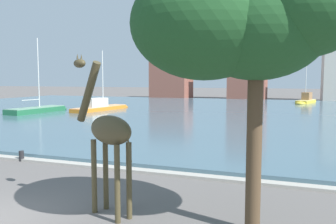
{
  "coord_description": "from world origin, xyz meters",
  "views": [
    {
      "loc": [
        7.97,
        -7.07,
        3.97
      ],
      "look_at": [
        1.51,
        10.55,
        2.2
      ],
      "focal_mm": 37.42,
      "sensor_mm": 36.0,
      "label": 1
    }
  ],
  "objects_px": {
    "sailboat_green": "(41,110)",
    "mooring_bollard": "(21,156)",
    "sailboat_yellow": "(305,101)",
    "sailboat_orange": "(103,108)",
    "giraffe_statue": "(108,133)",
    "shade_tree": "(244,23)"
  },
  "relations": [
    {
      "from": "sailboat_green",
      "to": "mooring_bollard",
      "type": "xyz_separation_m",
      "value": [
        14.4,
        -18.54,
        -0.22
      ]
    },
    {
      "from": "sailboat_yellow",
      "to": "mooring_bollard",
      "type": "height_order",
      "value": "sailboat_yellow"
    },
    {
      "from": "sailboat_orange",
      "to": "sailboat_yellow",
      "type": "relative_size",
      "value": 1.45
    },
    {
      "from": "giraffe_statue",
      "to": "shade_tree",
      "type": "distance_m",
      "value": 4.8
    },
    {
      "from": "mooring_bollard",
      "to": "sailboat_orange",
      "type": "bearing_deg",
      "value": 111.69
    },
    {
      "from": "mooring_bollard",
      "to": "sailboat_yellow",
      "type": "bearing_deg",
      "value": 72.68
    },
    {
      "from": "sailboat_green",
      "to": "mooring_bollard",
      "type": "bearing_deg",
      "value": -52.17
    },
    {
      "from": "giraffe_statue",
      "to": "sailboat_yellow",
      "type": "relative_size",
      "value": 0.71
    },
    {
      "from": "sailboat_yellow",
      "to": "mooring_bollard",
      "type": "bearing_deg",
      "value": -107.32
    },
    {
      "from": "sailboat_green",
      "to": "mooring_bollard",
      "type": "relative_size",
      "value": 16.94
    },
    {
      "from": "shade_tree",
      "to": "mooring_bollard",
      "type": "distance_m",
      "value": 13.04
    },
    {
      "from": "sailboat_green",
      "to": "shade_tree",
      "type": "height_order",
      "value": "sailboat_green"
    },
    {
      "from": "sailboat_yellow",
      "to": "shade_tree",
      "type": "bearing_deg",
      "value": -93.1
    },
    {
      "from": "sailboat_orange",
      "to": "sailboat_green",
      "type": "distance_m",
      "value": 6.97
    },
    {
      "from": "giraffe_statue",
      "to": "shade_tree",
      "type": "xyz_separation_m",
      "value": [
        3.82,
        0.03,
        2.9
      ]
    },
    {
      "from": "sailboat_orange",
      "to": "sailboat_yellow",
      "type": "distance_m",
      "value": 31.21
    },
    {
      "from": "giraffe_statue",
      "to": "sailboat_yellow",
      "type": "xyz_separation_m",
      "value": [
        6.46,
        48.72,
        -1.8
      ]
    },
    {
      "from": "giraffe_statue",
      "to": "sailboat_orange",
      "type": "height_order",
      "value": "sailboat_orange"
    },
    {
      "from": "giraffe_statue",
      "to": "sailboat_green",
      "type": "height_order",
      "value": "sailboat_green"
    },
    {
      "from": "sailboat_green",
      "to": "shade_tree",
      "type": "distance_m",
      "value": 34.71
    },
    {
      "from": "sailboat_orange",
      "to": "shade_tree",
      "type": "height_order",
      "value": "sailboat_orange"
    },
    {
      "from": "sailboat_orange",
      "to": "sailboat_green",
      "type": "height_order",
      "value": "sailboat_green"
    }
  ]
}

